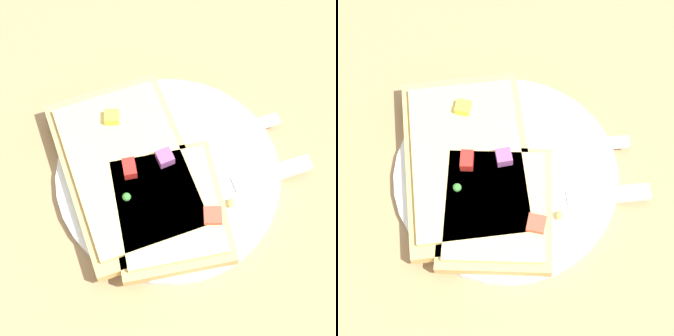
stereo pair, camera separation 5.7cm
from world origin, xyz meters
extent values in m
plane|color=#9E7A51|center=(0.00, 0.00, 0.00)|extent=(4.00, 4.00, 0.00)
cylinder|color=white|center=(0.00, 0.00, 0.01)|extent=(0.23, 0.23, 0.01)
cube|color=silver|center=(0.00, -0.07, 0.01)|extent=(0.05, 0.13, 0.01)
cube|color=silver|center=(0.03, 0.01, 0.01)|extent=(0.04, 0.06, 0.01)
cube|color=silver|center=(0.05, 0.05, 0.01)|extent=(0.01, 0.03, 0.00)
cube|color=silver|center=(0.04, 0.05, 0.01)|extent=(0.01, 0.03, 0.00)
cube|color=silver|center=(0.04, 0.05, 0.01)|extent=(0.01, 0.03, 0.00)
cube|color=silver|center=(0.03, 0.05, 0.01)|extent=(0.01, 0.03, 0.00)
cube|color=silver|center=(-0.07, -0.08, 0.01)|extent=(0.04, 0.09, 0.01)
cube|color=silver|center=(-0.03, 0.02, 0.01)|extent=(0.06, 0.14, 0.00)
cube|color=tan|center=(0.02, 0.03, 0.02)|extent=(0.23, 0.18, 0.01)
cube|color=#E5CC7A|center=(0.02, 0.03, 0.03)|extent=(0.20, 0.16, 0.01)
sphere|color=#388433|center=(-0.01, 0.06, 0.04)|extent=(0.01, 0.01, 0.01)
cube|color=yellow|center=(0.08, 0.02, 0.04)|extent=(0.02, 0.02, 0.01)
cube|color=#934C8E|center=(0.01, 0.00, 0.04)|extent=(0.02, 0.02, 0.01)
cube|color=tan|center=(-0.04, 0.03, 0.02)|extent=(0.17, 0.16, 0.01)
cube|color=#E5CC7A|center=(-0.04, 0.03, 0.03)|extent=(0.15, 0.14, 0.01)
cube|color=#D14733|center=(-0.07, 0.00, 0.04)|extent=(0.02, 0.02, 0.01)
cube|color=red|center=(0.02, 0.04, 0.04)|extent=(0.02, 0.02, 0.01)
sphere|color=tan|center=(-0.07, -0.03, 0.02)|extent=(0.01, 0.01, 0.01)
sphere|color=tan|center=(0.07, 0.01, 0.02)|extent=(0.01, 0.01, 0.01)
camera|label=1|loc=(-0.20, 0.15, 0.54)|focal=60.00mm
camera|label=2|loc=(-0.23, 0.10, 0.54)|focal=60.00mm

